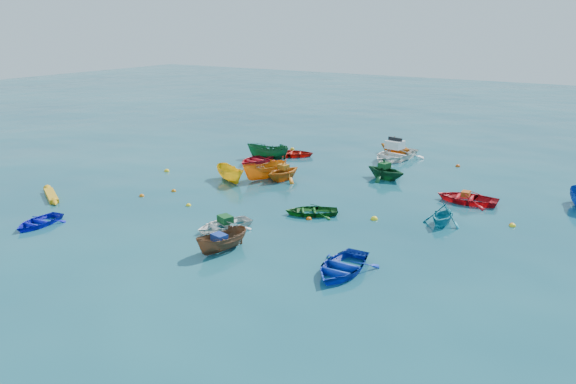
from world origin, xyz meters
The scene contains 33 objects.
ground centered at (0.00, 0.00, 0.00)m, with size 160.00×160.00×0.00m, color #0A3A4C.
dinghy_blue_sw centered at (-8.43, -5.57, 0.00)m, with size 1.93×2.70×0.56m, color #0F12C0.
dinghy_white_near centered at (-0.09, -0.93, 0.00)m, with size 2.09×2.93×0.61m, color silver.
sampan_brown_mid centered at (1.64, -3.23, 0.00)m, with size 1.04×2.77×1.07m, color brown.
dinghy_blue_se centered at (7.23, -2.35, 0.00)m, with size 2.50×3.49×0.72m, color #0E2FB1.
dinghy_orange_w centered at (-2.40, 8.21, 0.00)m, with size 2.37×2.75×1.45m, color orange.
sampan_yellow_mid centered at (-5.07, 6.08, 0.00)m, with size 1.15×3.06×1.18m, color yellow.
dinghy_green_e centered at (2.55, 3.29, 0.00)m, with size 2.01×2.82×0.58m, color #135218.
dinghy_cyan_se centered at (9.00, 5.56, 0.00)m, with size 1.98×2.30×1.21m, color teal.
dinghy_red_nw centered at (-5.36, 14.33, 0.00)m, with size 2.21×3.09×0.64m, color red.
sampan_orange_n centered at (-3.57, 7.76, 0.00)m, with size 1.23×3.28×1.27m, color orange.
dinghy_green_n centered at (3.19, 12.00, 0.00)m, with size 2.39×2.77×1.46m, color #104621.
dinghy_red_ne centered at (9.10, 9.89, 0.00)m, with size 2.45×3.42×0.71m, color red.
dinghy_red_far centered at (-6.58, 11.05, 0.00)m, with size 2.28×3.19×0.66m, color red.
dinghy_orange_far centered at (1.08, 18.90, 0.00)m, with size 2.50×2.91×1.53m, color orange.
sampan_green_far centered at (-6.59, 12.63, 0.00)m, with size 1.19×3.16×1.22m, color #135129.
kayak_yellow centered at (-11.93, -2.29, 0.00)m, with size 0.50×3.44×0.34m, color orange, non-canonical shape.
motorboat_white centered at (1.61, 17.52, 0.00)m, with size 3.35×4.69×1.57m, color white.
tarp_green_a centered at (-0.05, -0.84, 0.48)m, with size 0.74×0.56×0.36m, color #12491D.
tarp_blue_a centered at (1.61, -3.38, 0.70)m, with size 0.67×0.51×0.33m, color navy.
tarp_orange_a centered at (-2.39, 8.26, 0.88)m, with size 0.66×0.50×0.32m, color #B06212.
tarp_green_b centered at (3.09, 12.02, 0.91)m, with size 0.74×0.56×0.36m, color #12491C.
tarp_orange_b centered at (9.00, 9.88, 0.50)m, with size 0.59×0.44×0.28m, color #B54712.
buoy_or_a centered at (-7.61, 0.73, 0.00)m, with size 0.30×0.30×0.30m, color orange.
buoy_ye_a centered at (-4.05, 0.87, 0.00)m, with size 0.29×0.29×0.29m, color yellow.
buoy_or_b centered at (2.86, 2.51, 0.00)m, with size 0.29×0.29×0.29m, color #D4530B.
buoy_ye_b centered at (-10.40, 5.76, 0.00)m, with size 0.37×0.37×0.37m, color yellow.
buoy_or_c centered at (-6.69, 2.49, 0.00)m, with size 0.30×0.30×0.30m, color orange.
buoy_ye_c centered at (5.78, 4.32, 0.00)m, with size 0.38×0.38×0.38m, color yellow.
buoy_or_d centered at (12.12, 7.19, 0.00)m, with size 0.33×0.33×0.33m, color #FF560D.
buoy_ye_d centered at (-6.60, 16.18, 0.00)m, with size 0.38×0.38×0.38m, color gold.
buoy_or_e centered at (6.31, 17.86, 0.00)m, with size 0.33×0.33×0.33m, color #D24C0B.
buoy_ye_e centered at (12.16, 7.12, 0.00)m, with size 0.32×0.32×0.32m, color yellow.
Camera 1 is at (16.67, -21.60, 10.03)m, focal length 35.00 mm.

